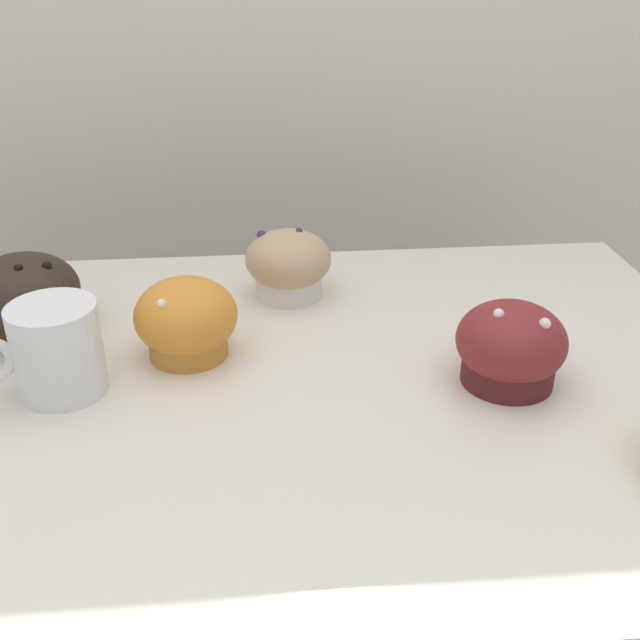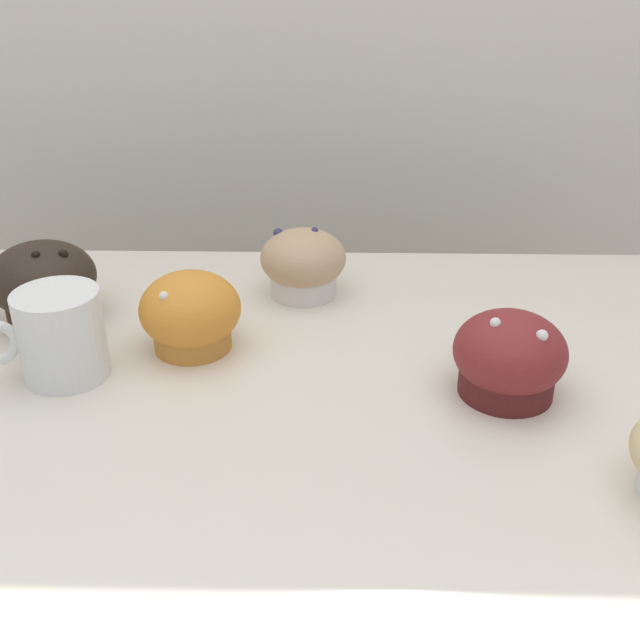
# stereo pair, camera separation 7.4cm
# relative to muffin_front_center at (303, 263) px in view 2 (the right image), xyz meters

# --- Properties ---
(wall_back) EXTENTS (3.20, 0.10, 1.80)m
(wall_back) POSITION_rel_muffin_front_center_xyz_m (-0.05, 0.41, -0.04)
(wall_back) COLOR beige
(wall_back) RESTS_ON ground
(muffin_front_center) EXTENTS (0.10, 0.10, 0.08)m
(muffin_front_center) POSITION_rel_muffin_front_center_xyz_m (0.00, 0.00, 0.00)
(muffin_front_center) COLOR silver
(muffin_front_center) RESTS_ON display_counter
(muffin_back_left) EXTENTS (0.12, 0.12, 0.09)m
(muffin_back_left) POSITION_rel_muffin_front_center_xyz_m (-0.28, -0.07, 0.00)
(muffin_back_left) COLOR #3E2314
(muffin_back_left) RESTS_ON display_counter
(muffin_back_right) EXTENTS (0.10, 0.10, 0.08)m
(muffin_back_right) POSITION_rel_muffin_front_center_xyz_m (-0.11, -0.13, -0.00)
(muffin_back_right) COLOR #CA8133
(muffin_back_right) RESTS_ON display_counter
(muffin_front_right) EXTENTS (0.10, 0.10, 0.08)m
(muffin_front_right) POSITION_rel_muffin_front_center_xyz_m (0.20, -0.21, -0.00)
(muffin_front_right) COLOR #531C1C
(muffin_front_right) RESTS_ON display_counter
(coffee_cup) EXTENTS (0.12, 0.08, 0.09)m
(coffee_cup) POSITION_rel_muffin_front_center_xyz_m (-0.23, -0.19, 0.01)
(coffee_cup) COLOR white
(coffee_cup) RESTS_ON display_counter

